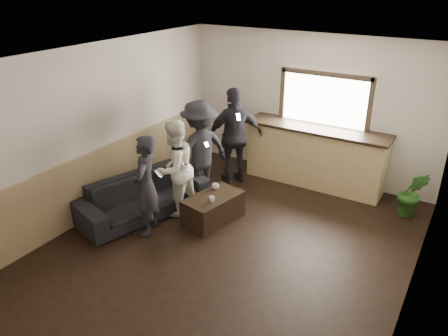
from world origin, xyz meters
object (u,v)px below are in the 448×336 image
Objects in this scene: coffee_table at (213,208)px; cup_a at (216,186)px; sofa at (143,196)px; person_b at (175,168)px; person_a at (146,186)px; potted_plant at (413,193)px; person_c at (200,150)px; cup_b at (212,199)px; person_d at (235,136)px; bar_counter at (315,152)px.

cup_a reaches higher than coffee_table.
person_b reaches higher than sofa.
person_a is at bearing -129.42° from coffee_table.
person_c is (-3.45, -1.21, 0.48)m from potted_plant.
person_a is at bearing 8.23° from person_b.
sofa is at bearing -0.34° from person_c.
person_c is (-0.00, 1.46, 0.09)m from person_a.
person_b is 0.74m from person_c.
sofa is at bearing -167.91° from cup_b.
person_d reaches higher than coffee_table.
potted_plant is 3.69m from person_c.
bar_counter is at bearing 130.47° from person_a.
cup_a is 0.80m from person_c.
person_c reaches higher than person_b.
person_a is at bearing -117.98° from cup_a.
potted_plant is at bearing -10.78° from bar_counter.
person_b is at bearing -150.58° from potted_plant.
bar_counter is 3.33m from sofa.
person_b is at bearing 22.81° from person_c.
person_c is at bearing -171.78° from person_b.
person_a is (0.45, -0.41, 0.48)m from sofa.
person_c reaches higher than sofa.
sofa is at bearing -47.02° from person_b.
sofa is 1.38× the size of person_a.
sofa is 0.74m from person_b.
sofa reaches higher than cup_b.
person_c is (0.45, 1.05, 0.57)m from sofa.
coffee_table is (-0.92, -2.19, -0.42)m from bar_counter.
potted_plant is 3.27m from person_d.
person_b is (-0.57, -0.36, 0.34)m from cup_a.
potted_plant reaches higher than cup_b.
coffee_table is at bearing -52.45° from sofa.
person_c is at bearing 134.00° from cup_b.
bar_counter reaches higher than sofa.
person_a is 2.30m from person_d.
bar_counter is 1.21× the size of sofa.
sofa is 1.21m from coffee_table.
potted_plant is (3.90, 2.26, 0.09)m from sofa.
person_c is (-0.76, 0.79, 0.41)m from cup_b.
potted_plant is (2.77, 1.84, 0.20)m from coffee_table.
person_b is (0.45, 0.31, 0.50)m from sofa.
person_a is (-0.57, -1.08, 0.32)m from cup_a.
person_a is (-3.45, -2.67, 0.39)m from potted_plant.
coffee_table is 0.92m from person_b.
sofa is 1.25m from cup_b.
coffee_table is 3.33m from potted_plant.
potted_plant reaches higher than sofa.
potted_plant is at bearing 33.58° from coffee_table.
potted_plant is 4.38m from person_a.
person_a is at bearing -115.08° from sofa.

